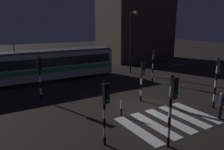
# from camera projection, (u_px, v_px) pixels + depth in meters

# --- Properties ---
(ground_plane) EXTENTS (120.00, 120.00, 0.00)m
(ground_plane) POSITION_uv_depth(u_px,v_px,m) (143.00, 107.00, 15.59)
(ground_plane) COLOR black
(rail_near) EXTENTS (80.00, 0.12, 0.03)m
(rail_near) POSITION_uv_depth(u_px,v_px,m) (83.00, 78.00, 24.30)
(rail_near) COLOR #59595E
(rail_near) RESTS_ON ground
(rail_far) EXTENTS (80.00, 0.12, 0.03)m
(rail_far) POSITION_uv_depth(u_px,v_px,m) (78.00, 75.00, 25.49)
(rail_far) COLOR #59595E
(rail_far) RESTS_ON ground
(crosswalk_zebra) EXTENTS (5.74, 3.98, 0.02)m
(crosswalk_zebra) POSITION_uv_depth(u_px,v_px,m) (169.00, 120.00, 13.47)
(crosswalk_zebra) COLOR silver
(crosswalk_zebra) RESTS_ON ground
(traffic_light_corner_far_left) EXTENTS (0.36, 0.42, 3.52)m
(traffic_light_corner_far_left) POSITION_uv_depth(u_px,v_px,m) (40.00, 72.00, 16.41)
(traffic_light_corner_far_left) COLOR black
(traffic_light_corner_far_left) RESTS_ON ground
(traffic_light_median_centre) EXTENTS (0.36, 0.42, 3.15)m
(traffic_light_median_centre) POSITION_uv_depth(u_px,v_px,m) (142.00, 75.00, 16.42)
(traffic_light_median_centre) COLOR black
(traffic_light_median_centre) RESTS_ON ground
(traffic_light_corner_far_right) EXTENTS (0.36, 0.42, 3.39)m
(traffic_light_corner_far_right) POSITION_uv_depth(u_px,v_px,m) (154.00, 61.00, 21.89)
(traffic_light_corner_far_right) COLOR black
(traffic_light_corner_far_right) RESTS_ON ground
(traffic_light_kerb_mid_left) EXTENTS (0.36, 0.42, 3.58)m
(traffic_light_kerb_mid_left) POSITION_uv_depth(u_px,v_px,m) (172.00, 101.00, 9.97)
(traffic_light_kerb_mid_left) COLOR black
(traffic_light_kerb_mid_left) RESTS_ON ground
(traffic_light_corner_near_left) EXTENTS (0.36, 0.42, 3.29)m
(traffic_light_corner_near_left) POSITION_uv_depth(u_px,v_px,m) (105.00, 104.00, 10.18)
(traffic_light_corner_near_left) COLOR black
(traffic_light_corner_near_left) RESTS_ON ground
(traffic_light_corner_near_right) EXTENTS (0.36, 0.42, 3.57)m
(traffic_light_corner_near_right) POSITION_uv_depth(u_px,v_px,m) (218.00, 76.00, 14.90)
(traffic_light_corner_near_right) COLOR black
(traffic_light_corner_near_right) RESTS_ON ground
(street_lamp_trackside_right) EXTENTS (0.44, 1.21, 7.36)m
(street_lamp_trackside_right) POSITION_uv_depth(u_px,v_px,m) (132.00, 35.00, 25.50)
(street_lamp_trackside_right) COLOR black
(street_lamp_trackside_right) RESTS_ON ground
(tram) EXTENTS (15.85, 2.58, 4.15)m
(tram) POSITION_uv_depth(u_px,v_px,m) (41.00, 65.00, 22.29)
(tram) COLOR #B2BCC1
(tram) RESTS_ON ground
(pedestrian_waiting_at_kerb) EXTENTS (0.36, 0.24, 1.71)m
(pedestrian_waiting_at_kerb) POSITION_uv_depth(u_px,v_px,m) (221.00, 106.00, 13.51)
(pedestrian_waiting_at_kerb) COLOR black
(pedestrian_waiting_at_kerb) RESTS_ON ground
(bollard_island_edge) EXTENTS (0.12, 0.12, 1.11)m
(bollard_island_edge) POSITION_uv_depth(u_px,v_px,m) (121.00, 108.00, 14.02)
(bollard_island_edge) COLOR black
(bollard_island_edge) RESTS_ON ground
(building_backdrop) EXTENTS (11.06, 8.00, 11.29)m
(building_backdrop) POSITION_uv_depth(u_px,v_px,m) (135.00, 26.00, 36.76)
(building_backdrop) COLOR #42382D
(building_backdrop) RESTS_ON ground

